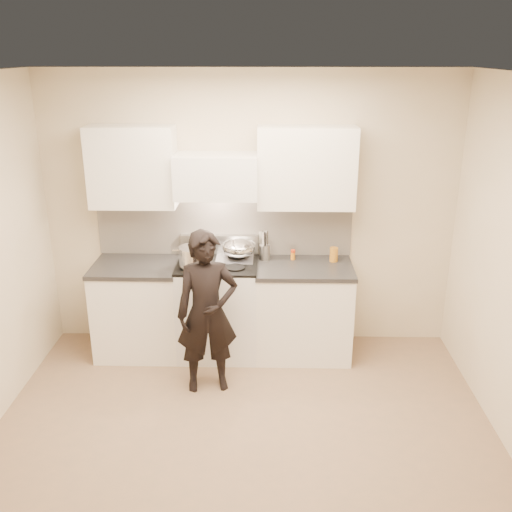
{
  "coord_description": "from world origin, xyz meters",
  "views": [
    {
      "loc": [
        0.19,
        -3.63,
        2.85
      ],
      "look_at": [
        0.08,
        1.05,
        1.15
      ],
      "focal_mm": 40.0,
      "sensor_mm": 36.0,
      "label": 1
    }
  ],
  "objects_px": {
    "utensil_crock": "(265,251)",
    "person": "(207,313)",
    "stove": "(218,307)",
    "counter_right": "(303,310)",
    "wok": "(239,248)"
  },
  "relations": [
    {
      "from": "utensil_crock",
      "to": "counter_right",
      "type": "bearing_deg",
      "value": -23.12
    },
    {
      "from": "utensil_crock",
      "to": "person",
      "type": "distance_m",
      "value": 0.98
    },
    {
      "from": "utensil_crock",
      "to": "person",
      "type": "xyz_separation_m",
      "value": [
        -0.48,
        -0.81,
        -0.28
      ]
    },
    {
      "from": "utensil_crock",
      "to": "person",
      "type": "relative_size",
      "value": 0.2
    },
    {
      "from": "wok",
      "to": "person",
      "type": "height_order",
      "value": "person"
    },
    {
      "from": "wok",
      "to": "counter_right",
      "type": "bearing_deg",
      "value": -11.43
    },
    {
      "from": "stove",
      "to": "person",
      "type": "distance_m",
      "value": 0.69
    },
    {
      "from": "counter_right",
      "to": "wok",
      "type": "height_order",
      "value": "wok"
    },
    {
      "from": "stove",
      "to": "utensil_crock",
      "type": "distance_m",
      "value": 0.72
    },
    {
      "from": "counter_right",
      "to": "stove",
      "type": "bearing_deg",
      "value": -180.0
    },
    {
      "from": "wok",
      "to": "utensil_crock",
      "type": "bearing_deg",
      "value": 7.91
    },
    {
      "from": "counter_right",
      "to": "wok",
      "type": "relative_size",
      "value": 2.3
    },
    {
      "from": "stove",
      "to": "utensil_crock",
      "type": "height_order",
      "value": "utensil_crock"
    },
    {
      "from": "person",
      "to": "stove",
      "type": "bearing_deg",
      "value": 75.75
    },
    {
      "from": "utensil_crock",
      "to": "stove",
      "type": "bearing_deg",
      "value": -160.16
    }
  ]
}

